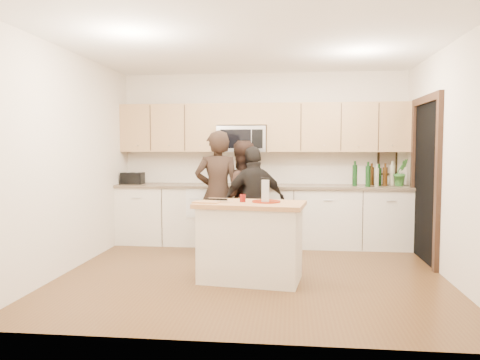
# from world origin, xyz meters

# --- Properties ---
(floor) EXTENTS (4.50, 4.50, 0.00)m
(floor) POSITION_xyz_m (0.00, 0.00, 0.00)
(floor) COLOR #54391C
(floor) RESTS_ON ground
(room_shell) EXTENTS (4.52, 4.02, 2.71)m
(room_shell) POSITION_xyz_m (0.00, 0.00, 1.73)
(room_shell) COLOR beige
(room_shell) RESTS_ON ground
(back_cabinetry) EXTENTS (4.50, 0.66, 0.94)m
(back_cabinetry) POSITION_xyz_m (0.00, 1.69, 0.47)
(back_cabinetry) COLOR silver
(back_cabinetry) RESTS_ON ground
(upper_cabinetry) EXTENTS (4.50, 0.33, 0.75)m
(upper_cabinetry) POSITION_xyz_m (0.03, 1.83, 1.84)
(upper_cabinetry) COLOR tan
(upper_cabinetry) RESTS_ON ground
(microwave) EXTENTS (0.76, 0.41, 0.40)m
(microwave) POSITION_xyz_m (-0.31, 1.80, 1.65)
(microwave) COLOR silver
(microwave) RESTS_ON ground
(doorway) EXTENTS (0.06, 1.25, 2.20)m
(doorway) POSITION_xyz_m (2.23, 0.90, 1.16)
(doorway) COLOR black
(doorway) RESTS_ON ground
(framed_picture) EXTENTS (0.30, 0.03, 0.38)m
(framed_picture) POSITION_xyz_m (1.95, 1.98, 1.28)
(framed_picture) COLOR black
(framed_picture) RESTS_ON ground
(dish_towel) EXTENTS (0.34, 0.60, 0.48)m
(dish_towel) POSITION_xyz_m (-0.95, 1.50, 0.80)
(dish_towel) COLOR white
(dish_towel) RESTS_ON ground
(island) EXTENTS (1.28, 0.85, 0.90)m
(island) POSITION_xyz_m (0.00, -0.28, 0.45)
(island) COLOR silver
(island) RESTS_ON ground
(red_plate) EXTENTS (0.32, 0.32, 0.02)m
(red_plate) POSITION_xyz_m (0.18, -0.25, 0.91)
(red_plate) COLOR maroon
(red_plate) RESTS_ON island
(box_grater) EXTENTS (0.10, 0.05, 0.26)m
(box_grater) POSITION_xyz_m (0.17, -0.33, 1.05)
(box_grater) COLOR silver
(box_grater) RESTS_ON red_plate
(drink_glass) EXTENTS (0.07, 0.07, 0.09)m
(drink_glass) POSITION_xyz_m (-0.09, -0.27, 0.94)
(drink_glass) COLOR maroon
(drink_glass) RESTS_ON island
(cutting_board) EXTENTS (0.31, 0.20, 0.02)m
(cutting_board) POSITION_xyz_m (-0.48, -0.41, 0.91)
(cutting_board) COLOR #B67E4B
(cutting_board) RESTS_ON island
(tongs) EXTENTS (0.27, 0.06, 0.02)m
(tongs) POSITION_xyz_m (-0.40, -0.26, 0.93)
(tongs) COLOR black
(tongs) RESTS_ON cutting_board
(knife) EXTENTS (0.21, 0.05, 0.01)m
(knife) POSITION_xyz_m (-0.29, -0.34, 0.92)
(knife) COLOR silver
(knife) RESTS_ON cutting_board
(toaster) EXTENTS (0.33, 0.23, 0.18)m
(toaster) POSITION_xyz_m (-2.05, 1.67, 1.03)
(toaster) COLOR black
(toaster) RESTS_ON back_cabinetry
(bottle_cluster) EXTENTS (0.65, 0.39, 0.38)m
(bottle_cluster) POSITION_xyz_m (1.72, 1.69, 1.12)
(bottle_cluster) COLOR black
(bottle_cluster) RESTS_ON back_cabinetry
(orchid) EXTENTS (0.28, 0.25, 0.41)m
(orchid) POSITION_xyz_m (2.10, 1.72, 1.14)
(orchid) COLOR #367830
(orchid) RESTS_ON back_cabinetry
(woman_left) EXTENTS (0.69, 0.51, 1.75)m
(woman_left) POSITION_xyz_m (-0.56, 0.90, 0.88)
(woman_left) COLOR black
(woman_left) RESTS_ON ground
(woman_center) EXTENTS (0.95, 0.85, 1.62)m
(woman_center) POSITION_xyz_m (-0.26, 1.13, 0.81)
(woman_center) COLOR black
(woman_center) RESTS_ON ground
(woman_right) EXTENTS (0.97, 0.70, 1.54)m
(woman_right) POSITION_xyz_m (-0.05, 0.89, 0.77)
(woman_right) COLOR black
(woman_right) RESTS_ON ground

